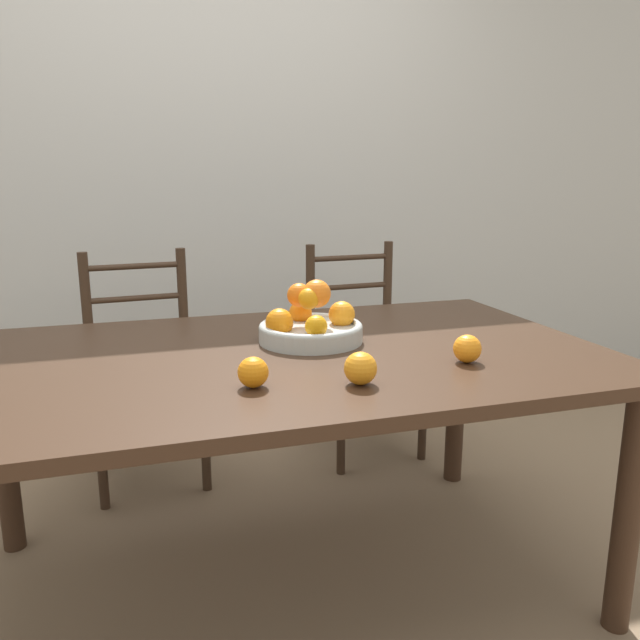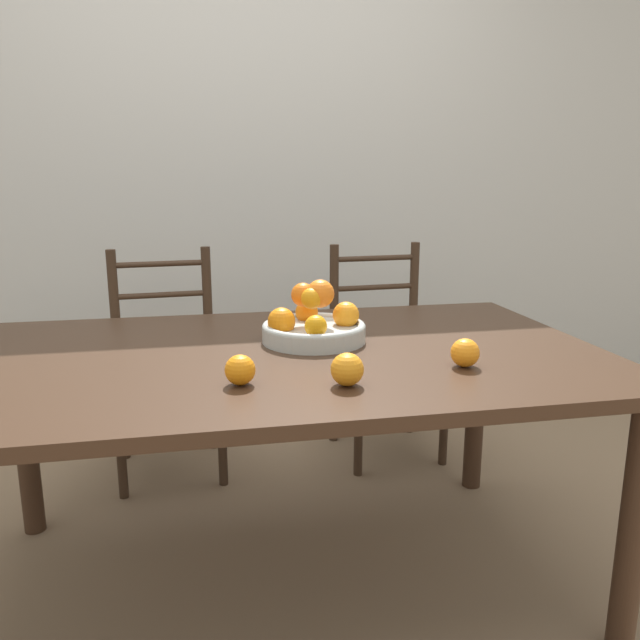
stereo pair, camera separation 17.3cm
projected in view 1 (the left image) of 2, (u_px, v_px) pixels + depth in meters
name	position (u px, v px, depth m)	size (l,w,h in m)	color
ground_plane	(286.00, 582.00, 1.88)	(12.00, 12.00, 0.00)	#7F664C
wall_back	(203.00, 155.00, 3.08)	(8.00, 0.06, 2.60)	beige
dining_table	(283.00, 380.00, 1.74)	(1.78, 1.06, 0.72)	#382316
fruit_bowl	(310.00, 325.00, 1.83)	(0.30, 0.30, 0.18)	#B2B7B2
orange_loose_0	(467.00, 349.00, 1.62)	(0.07, 0.07, 0.07)	orange
orange_loose_1	(253.00, 372.00, 1.43)	(0.07, 0.07, 0.07)	orange
orange_loose_2	(360.00, 368.00, 1.45)	(0.08, 0.08, 0.08)	orange
chair_left	(144.00, 370.00, 2.48)	(0.45, 0.43, 0.91)	#382619
chair_right	(362.00, 351.00, 2.74)	(0.44, 0.43, 0.91)	#382619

